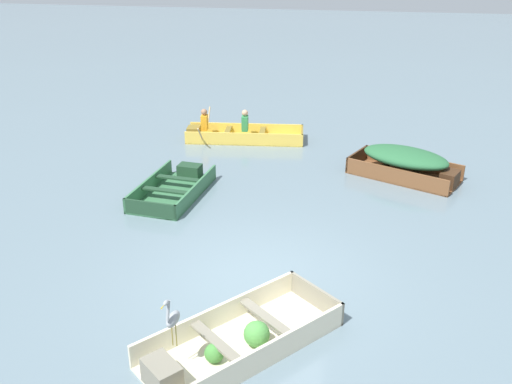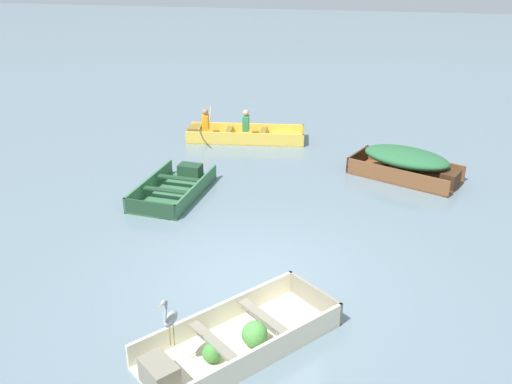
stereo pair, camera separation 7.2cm
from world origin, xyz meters
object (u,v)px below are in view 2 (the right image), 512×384
dinghy_cream_foreground (234,342)px  skiff_wooden_brown_near_moored (407,161)px  rowboat_yellow_with_crew (239,134)px  heron_on_dinghy (170,318)px  skiff_green_mid_moored (175,188)px

dinghy_cream_foreground → skiff_wooden_brown_near_moored: bearing=68.6°
rowboat_yellow_with_crew → skiff_wooden_brown_near_moored: bearing=-23.4°
dinghy_cream_foreground → heron_on_dinghy: size_ratio=3.68×
dinghy_cream_foreground → heron_on_dinghy: (-0.73, -0.56, 0.74)m
skiff_green_mid_moored → rowboat_yellow_with_crew: 4.03m
skiff_wooden_brown_near_moored → heron_on_dinghy: bearing=-114.6°
skiff_green_mid_moored → skiff_wooden_brown_near_moored: bearing=19.7°
skiff_wooden_brown_near_moored → rowboat_yellow_with_crew: rowboat_yellow_with_crew is taller
skiff_wooden_brown_near_moored → rowboat_yellow_with_crew: (-4.71, 2.04, -0.24)m
skiff_wooden_brown_near_moored → rowboat_yellow_with_crew: size_ratio=0.83×
dinghy_cream_foreground → skiff_green_mid_moored: 5.82m
dinghy_cream_foreground → skiff_green_mid_moored: dinghy_cream_foreground is taller
skiff_green_mid_moored → heron_on_dinghy: (1.85, -5.79, 0.77)m
rowboat_yellow_with_crew → heron_on_dinghy: 9.85m
skiff_green_mid_moored → dinghy_cream_foreground: bearing=-63.8°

